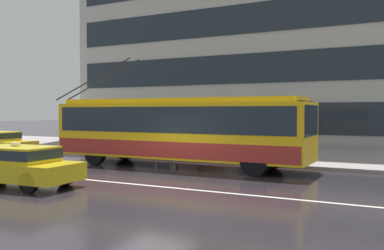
% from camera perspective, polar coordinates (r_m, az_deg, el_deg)
% --- Properties ---
extents(ground_plane, '(160.00, 160.00, 0.00)m').
position_cam_1_polar(ground_plane, '(15.29, -5.18, -7.12)').
color(ground_plane, '#272228').
extents(sidewalk_slab, '(80.00, 10.00, 0.14)m').
position_cam_1_polar(sidewalk_slab, '(24.23, 7.75, -3.66)').
color(sidewalk_slab, gray).
rests_on(sidewalk_slab, ground_plane).
extents(lane_centre_line, '(72.00, 0.14, 0.01)m').
position_cam_1_polar(lane_centre_line, '(14.31, -7.81, -7.74)').
color(lane_centre_line, silver).
rests_on(lane_centre_line, ground_plane).
extents(trolleybus, '(12.38, 2.55, 4.77)m').
position_cam_1_polar(trolleybus, '(18.49, -1.83, -0.55)').
color(trolleybus, yellow).
rests_on(trolleybus, ground_plane).
extents(taxi_oncoming_near, '(4.68, 2.00, 1.39)m').
position_cam_1_polar(taxi_oncoming_near, '(14.93, -22.58, -4.75)').
color(taxi_oncoming_near, yellow).
rests_on(taxi_oncoming_near, ground_plane).
extents(bus_shelter, '(4.22, 1.82, 2.57)m').
position_cam_1_polar(bus_shelter, '(22.16, 0.85, 1.08)').
color(bus_shelter, gray).
rests_on(bus_shelter, sidewalk_slab).
extents(pedestrian_at_shelter, '(1.63, 1.63, 1.98)m').
position_cam_1_polar(pedestrian_at_shelter, '(21.67, -2.06, 0.22)').
color(pedestrian_at_shelter, navy).
rests_on(pedestrian_at_shelter, sidewalk_slab).
extents(pedestrian_approaching_curb, '(0.43, 0.43, 1.67)m').
position_cam_1_polar(pedestrian_approaching_curb, '(20.79, 11.06, -1.66)').
color(pedestrian_approaching_curb, black).
rests_on(pedestrian_approaching_curb, sidewalk_slab).
extents(pedestrian_walking_past, '(1.34, 1.34, 1.99)m').
position_cam_1_polar(pedestrian_walking_past, '(20.99, 8.20, 0.18)').
color(pedestrian_walking_past, '#1D384D').
rests_on(pedestrian_walking_past, sidewalk_slab).
extents(pedestrian_waiting_by_pole, '(1.37, 1.37, 1.96)m').
position_cam_1_polar(pedestrian_waiting_by_pole, '(22.10, 0.90, 0.07)').
color(pedestrian_waiting_by_pole, '#4A4443').
rests_on(pedestrian_waiting_by_pole, sidewalk_slab).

